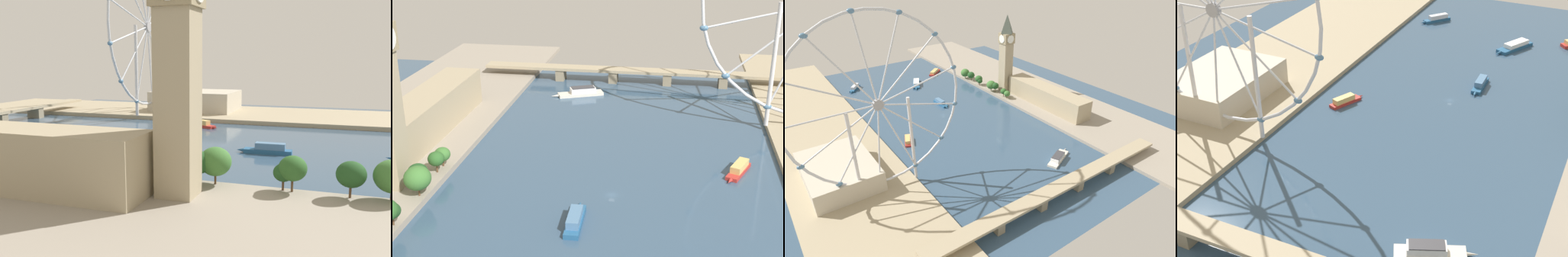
# 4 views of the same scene
# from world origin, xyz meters

# --- Properties ---
(ground_plane) EXTENTS (415.59, 415.59, 0.00)m
(ground_plane) POSITION_xyz_m (0.00, 0.00, 0.00)
(ground_plane) COLOR #334C66
(riverbank_right) EXTENTS (90.00, 520.00, 3.00)m
(riverbank_right) POSITION_xyz_m (122.79, 0.00, 1.50)
(riverbank_right) COLOR tan
(riverbank_right) RESTS_ON ground_plane
(ferris_wheel) EXTENTS (127.48, 3.20, 132.40)m
(ferris_wheel) POSITION_xyz_m (98.94, 90.71, 71.34)
(ferris_wheel) COLOR silver
(ferris_wheel) RESTS_ON riverbank_right
(riverside_hall) EXTENTS (50.75, 68.73, 16.29)m
(riverside_hall) POSITION_xyz_m (127.68, 59.42, 11.14)
(riverside_hall) COLOR #BCB29E
(riverside_hall) RESTS_ON riverbank_right
(tour_boat_0) EXTENTS (6.64, 28.09, 5.49)m
(tour_boat_0) POSITION_xyz_m (-11.64, -26.37, 2.26)
(tour_boat_0) COLOR #235684
(tour_boat_0) RESTS_ON ground_plane
(tour_boat_2) EXTENTS (13.57, 24.29, 5.02)m
(tour_boat_2) POSITION_xyz_m (57.15, 31.40, 2.12)
(tour_boat_2) COLOR #B22D28
(tour_boat_2) RESTS_ON ground_plane
(tour_boat_3) EXTENTS (20.05, 24.02, 5.68)m
(tour_boat_3) POSITION_xyz_m (56.05, -131.71, 2.42)
(tour_boat_3) COLOR #235684
(tour_boat_3) RESTS_ON ground_plane
(tour_boat_4) EXTENTS (34.59, 19.56, 5.81)m
(tour_boat_4) POSITION_xyz_m (-37.24, 136.70, 2.31)
(tour_boat_4) COLOR beige
(tour_boat_4) RESTS_ON ground_plane
(tour_boat_5) EXTENTS (21.89, 35.72, 5.26)m
(tour_boat_5) POSITION_xyz_m (-16.67, -100.45, 2.20)
(tour_boat_5) COLOR #235684
(tour_boat_5) RESTS_ON ground_plane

